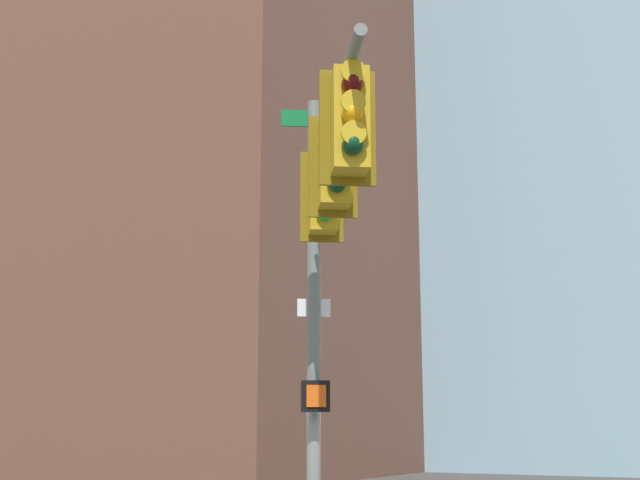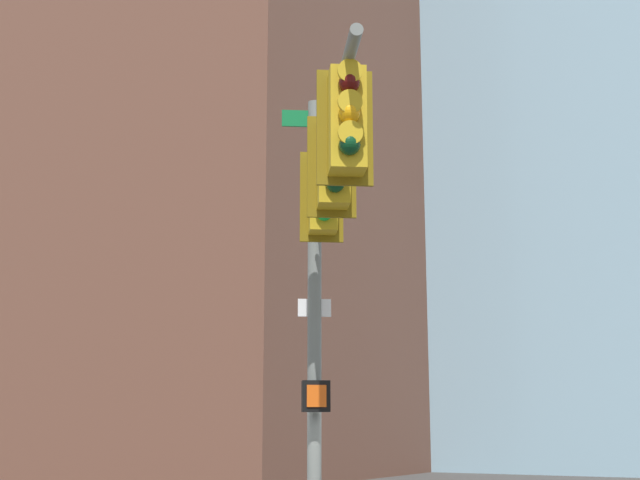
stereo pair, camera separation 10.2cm
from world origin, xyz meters
name	(u,v)px [view 2 (the right image)]	position (x,y,z in m)	size (l,w,h in m)	color
signal_pole_assembly	(326,226)	(1.82, 0.81, 4.63)	(4.37, 3.13, 6.83)	slate
building_brick_nearside	(215,28)	(-33.59, -27.66, 28.52)	(19.19, 21.62, 57.03)	brown
building_brick_midblock	(238,104)	(-28.12, -21.76, 20.26)	(22.35, 18.64, 40.52)	brown
building_brick_farside	(568,171)	(-50.47, -8.83, 20.07)	(19.14, 19.49, 40.14)	#4C3328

